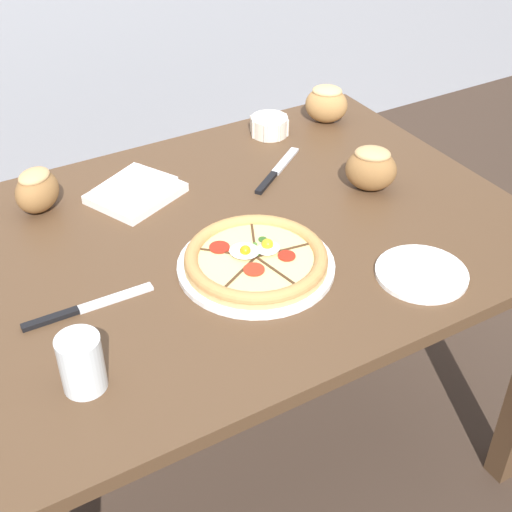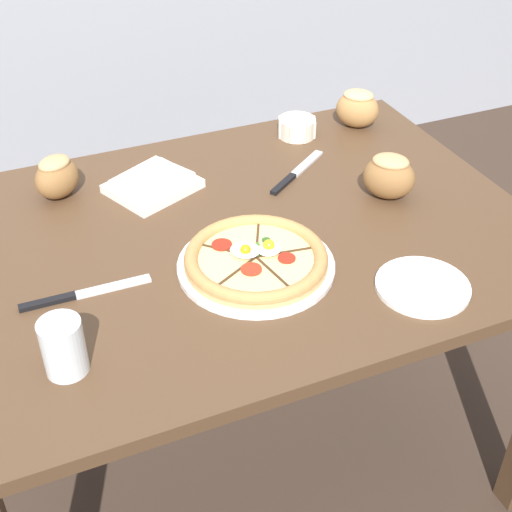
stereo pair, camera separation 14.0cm
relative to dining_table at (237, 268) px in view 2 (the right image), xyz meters
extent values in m
plane|color=#3D2D23|center=(0.00, 0.00, -0.64)|extent=(12.00, 12.00, 0.00)
cube|color=#513823|center=(0.00, 0.00, 0.08)|extent=(1.28, 0.92, 0.03)
cube|color=#513823|center=(0.59, 0.41, -0.29)|extent=(0.06, 0.06, 0.71)
cylinder|color=white|center=(-0.01, -0.14, 0.10)|extent=(0.31, 0.31, 0.01)
cylinder|color=tan|center=(-0.01, -0.14, 0.12)|extent=(0.29, 0.29, 0.01)
cylinder|color=#E0CC84|center=(-0.01, -0.14, 0.12)|extent=(0.24, 0.24, 0.00)
torus|color=tan|center=(-0.01, -0.14, 0.12)|extent=(0.29, 0.29, 0.03)
cube|color=#472D19|center=(0.00, -0.19, 0.13)|extent=(0.03, 0.12, 0.00)
cube|color=#472D19|center=(0.05, -0.14, 0.13)|extent=(0.12, 0.02, 0.00)
cube|color=#472D19|center=(0.02, -0.08, 0.13)|extent=(0.06, 0.11, 0.00)
cube|color=#472D19|center=(-0.05, -0.09, 0.13)|extent=(0.09, 0.09, 0.00)
cube|color=#472D19|center=(-0.06, -0.16, 0.13)|extent=(0.11, 0.06, 0.00)
cylinder|color=red|center=(0.04, -0.16, 0.13)|extent=(0.04, 0.04, 0.00)
cylinder|color=red|center=(-0.04, -0.17, 0.13)|extent=(0.04, 0.04, 0.00)
cylinder|color=red|center=(-0.06, -0.07, 0.13)|extent=(0.04, 0.04, 0.00)
ellipsoid|color=white|center=(0.02, -0.13, 0.13)|extent=(0.06, 0.06, 0.01)
sphere|color=#F4AD1E|center=(0.02, -0.13, 0.14)|extent=(0.02, 0.02, 0.02)
ellipsoid|color=white|center=(-0.02, -0.11, 0.13)|extent=(0.08, 0.08, 0.01)
sphere|color=orange|center=(-0.03, -0.12, 0.14)|extent=(0.02, 0.02, 0.02)
cylinder|color=#2D5B1E|center=(0.03, -0.09, 0.13)|extent=(0.02, 0.02, 0.00)
cylinder|color=#2D5B1E|center=(-0.01, -0.13, 0.13)|extent=(0.01, 0.01, 0.00)
cylinder|color=#477A2D|center=(-0.04, -0.16, 0.13)|extent=(0.02, 0.02, 0.00)
cylinder|color=#477A2D|center=(0.01, -0.10, 0.13)|extent=(0.01, 0.01, 0.00)
cylinder|color=#386B23|center=(0.02, -0.13, 0.13)|extent=(0.01, 0.01, 0.00)
cylinder|color=silver|center=(0.31, 0.35, 0.12)|extent=(0.10, 0.10, 0.05)
cylinder|color=gold|center=(0.31, 0.35, 0.13)|extent=(0.08, 0.08, 0.03)
cylinder|color=silver|center=(0.36, 0.35, 0.12)|extent=(0.01, 0.01, 0.05)
cylinder|color=silver|center=(0.35, 0.38, 0.12)|extent=(0.01, 0.01, 0.05)
cylinder|color=silver|center=(0.31, 0.40, 0.12)|extent=(0.01, 0.01, 0.05)
cylinder|color=silver|center=(0.28, 0.38, 0.12)|extent=(0.01, 0.01, 0.05)
cylinder|color=silver|center=(0.26, 0.35, 0.12)|extent=(0.01, 0.01, 0.05)
cylinder|color=silver|center=(0.28, 0.32, 0.12)|extent=(0.01, 0.01, 0.05)
cylinder|color=silver|center=(0.31, 0.30, 0.12)|extent=(0.01, 0.01, 0.05)
cylinder|color=silver|center=(0.35, 0.32, 0.12)|extent=(0.01, 0.01, 0.05)
cube|color=white|center=(-0.11, 0.23, 0.11)|extent=(0.23, 0.22, 0.02)
cube|color=white|center=(-0.11, 0.23, 0.13)|extent=(0.20, 0.19, 0.02)
ellipsoid|color=olive|center=(-0.32, 0.29, 0.14)|extent=(0.14, 0.13, 0.09)
ellipsoid|color=tan|center=(-0.32, 0.29, 0.18)|extent=(0.10, 0.09, 0.03)
ellipsoid|color=#B27F47|center=(0.48, 0.34, 0.15)|extent=(0.14, 0.14, 0.10)
ellipsoid|color=#EAB775|center=(0.48, 0.34, 0.19)|extent=(0.10, 0.10, 0.03)
ellipsoid|color=olive|center=(0.37, -0.01, 0.15)|extent=(0.15, 0.15, 0.10)
ellipsoid|color=tan|center=(0.37, -0.01, 0.19)|extent=(0.10, 0.10, 0.03)
cube|color=silver|center=(-0.29, -0.09, 0.10)|extent=(0.15, 0.02, 0.01)
cube|color=black|center=(-0.41, -0.08, 0.10)|extent=(0.11, 0.02, 0.01)
cube|color=silver|center=(0.27, 0.20, 0.10)|extent=(0.12, 0.10, 0.01)
cube|color=black|center=(0.17, 0.13, 0.10)|extent=(0.09, 0.07, 0.01)
cylinder|color=white|center=(-0.41, -0.27, 0.15)|extent=(0.07, 0.07, 0.10)
cylinder|color=silver|center=(-0.41, -0.27, 0.13)|extent=(0.06, 0.06, 0.06)
cylinder|color=white|center=(0.26, -0.32, 0.10)|extent=(0.18, 0.18, 0.01)
camera|label=1|loc=(-0.58, -1.11, 0.97)|focal=50.00mm
camera|label=2|loc=(-0.45, -1.17, 0.97)|focal=50.00mm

